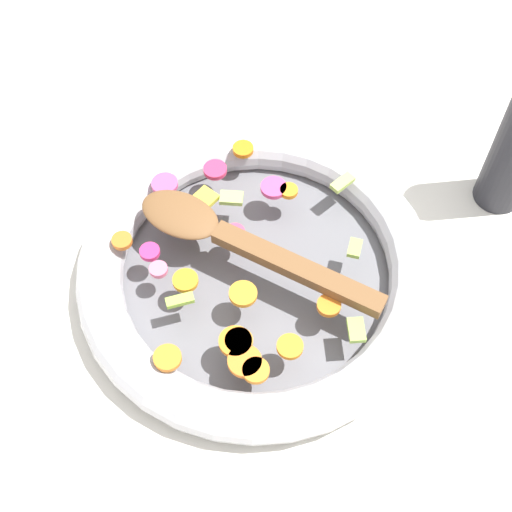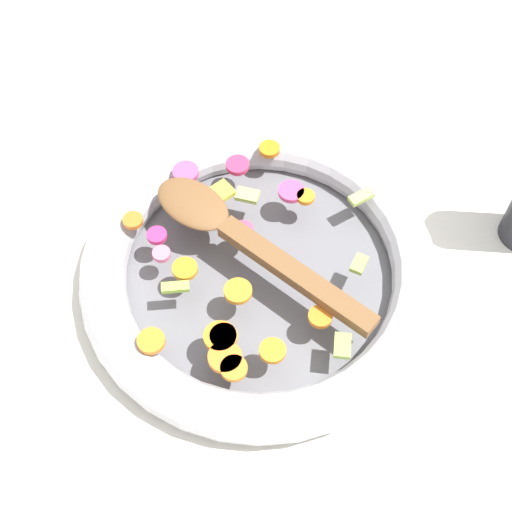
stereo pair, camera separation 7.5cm
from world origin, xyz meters
TOP-DOWN VIEW (x-y plane):
  - ground_plane at (0.00, 0.00)m, footprint 4.00×4.00m
  - skillet at (0.00, 0.00)m, footprint 0.39×0.39m
  - chopped_vegetables at (-0.00, 0.03)m, footprint 0.30×0.28m
  - wooden_spoon at (0.02, 0.02)m, footprint 0.21×0.24m

SIDE VIEW (x-z plane):
  - ground_plane at x=0.00m, z-range 0.00..0.00m
  - skillet at x=0.00m, z-range 0.00..0.05m
  - chopped_vegetables at x=0.00m, z-range 0.05..0.06m
  - wooden_spoon at x=0.02m, z-range 0.06..0.07m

